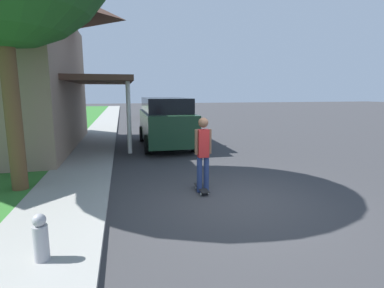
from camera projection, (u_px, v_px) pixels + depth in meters
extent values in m
plane|color=#333335|center=(234.00, 202.00, 6.56)|extent=(120.00, 120.00, 0.00)
cube|color=gray|center=(90.00, 154.00, 11.51)|extent=(1.80, 80.00, 0.10)
cube|color=#4C3328|center=(100.00, 80.00, 12.72)|extent=(2.60, 5.86, 0.20)
cylinder|color=silver|center=(129.00, 118.00, 11.20)|extent=(0.16, 0.16, 2.70)
cylinder|color=brown|center=(11.00, 96.00, 6.84)|extent=(0.36, 0.36, 4.43)
cube|color=#193823|center=(166.00, 126.00, 13.24)|extent=(1.95, 5.01, 1.24)
cube|color=black|center=(165.00, 105.00, 13.21)|extent=(1.79, 3.91, 0.61)
cylinder|color=black|center=(142.00, 134.00, 14.62)|extent=(0.24, 0.75, 0.75)
cylinder|color=black|center=(180.00, 133.00, 15.03)|extent=(0.24, 0.75, 0.75)
cylinder|color=black|center=(148.00, 144.00, 11.63)|extent=(0.24, 0.75, 0.75)
cylinder|color=black|center=(194.00, 143.00, 12.05)|extent=(0.24, 0.75, 0.75)
cube|color=black|center=(152.00, 112.00, 28.02)|extent=(1.73, 4.58, 0.61)
cube|color=black|center=(152.00, 106.00, 27.82)|extent=(1.53, 2.38, 0.46)
cylinder|color=black|center=(142.00, 114.00, 29.19)|extent=(0.20, 0.61, 0.61)
cylinder|color=black|center=(159.00, 113.00, 29.56)|extent=(0.20, 0.61, 0.61)
cylinder|color=black|center=(144.00, 116.00, 26.55)|extent=(0.20, 0.61, 0.61)
cylinder|color=black|center=(163.00, 116.00, 26.92)|extent=(0.20, 0.61, 0.61)
cylinder|color=navy|center=(199.00, 175.00, 7.17)|extent=(0.13, 0.13, 0.86)
cylinder|color=navy|center=(206.00, 174.00, 7.21)|extent=(0.13, 0.13, 0.86)
cube|color=#B22323|center=(203.00, 143.00, 7.06)|extent=(0.25, 0.20, 0.66)
sphere|color=brown|center=(203.00, 123.00, 6.98)|extent=(0.24, 0.24, 0.24)
cylinder|color=brown|center=(197.00, 142.00, 7.02)|extent=(0.09, 0.09, 0.59)
cylinder|color=brown|center=(210.00, 141.00, 7.09)|extent=(0.09, 0.09, 0.59)
cube|color=black|center=(202.00, 188.00, 7.26)|extent=(0.20, 0.79, 0.02)
cylinder|color=silver|center=(196.00, 188.00, 7.48)|extent=(0.03, 0.06, 0.06)
cylinder|color=silver|center=(203.00, 187.00, 7.52)|extent=(0.03, 0.06, 0.06)
cylinder|color=silver|center=(201.00, 194.00, 7.02)|extent=(0.03, 0.06, 0.06)
cylinder|color=silver|center=(208.00, 193.00, 7.06)|extent=(0.03, 0.06, 0.06)
cylinder|color=#99999E|center=(41.00, 243.00, 4.09)|extent=(0.20, 0.20, 0.50)
sphere|color=#99999E|center=(39.00, 220.00, 4.03)|extent=(0.18, 0.18, 0.18)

